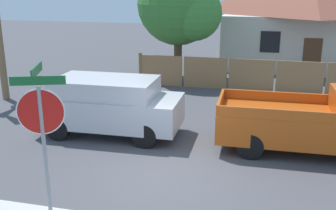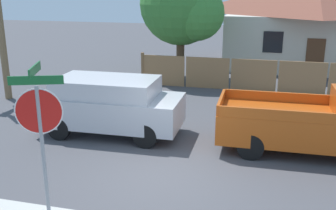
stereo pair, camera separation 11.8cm
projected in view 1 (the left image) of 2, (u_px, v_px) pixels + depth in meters
name	position (u px, v px, depth m)	size (l,w,h in m)	color
ground_plane	(163.00, 175.00, 9.82)	(80.00, 80.00, 0.00)	#47474C
wooden_fence	(300.00, 78.00, 17.10)	(14.66, 0.12, 1.53)	#997047
house	(309.00, 19.00, 22.92)	(10.24, 7.46, 5.17)	beige
oak_tree	(182.00, 6.00, 18.89)	(4.19, 3.99, 5.71)	brown
red_suv	(109.00, 104.00, 12.32)	(4.48, 2.03, 1.81)	#B7B7BC
orange_pickup	(317.00, 123.00, 10.93)	(5.09, 2.02, 1.84)	#B74C14
stop_sign	(42.00, 126.00, 6.71)	(0.86, 0.77, 3.29)	gray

